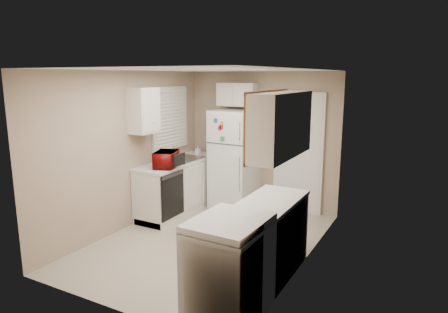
% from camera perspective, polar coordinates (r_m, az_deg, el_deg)
% --- Properties ---
extents(floor, '(3.80, 3.80, 0.00)m').
position_cam_1_polar(floor, '(5.83, -2.39, -12.02)').
color(floor, beige).
rests_on(floor, ground).
extents(ceiling, '(3.80, 3.80, 0.00)m').
position_cam_1_polar(ceiling, '(5.35, -2.60, 12.28)').
color(ceiling, white).
rests_on(ceiling, floor).
extents(wall_left, '(3.80, 3.80, 0.00)m').
position_cam_1_polar(wall_left, '(6.29, -13.52, 0.85)').
color(wall_left, tan).
rests_on(wall_left, floor).
extents(wall_right, '(3.80, 3.80, 0.00)m').
position_cam_1_polar(wall_right, '(4.91, 11.69, -1.99)').
color(wall_right, tan).
rests_on(wall_right, floor).
extents(wall_back, '(2.80, 2.80, 0.00)m').
position_cam_1_polar(wall_back, '(7.14, 5.35, 2.36)').
color(wall_back, tan).
rests_on(wall_back, floor).
extents(wall_front, '(2.80, 2.80, 0.00)m').
position_cam_1_polar(wall_front, '(4.00, -16.60, -5.32)').
color(wall_front, tan).
rests_on(wall_front, floor).
extents(left_counter, '(0.60, 1.80, 0.90)m').
position_cam_1_polar(left_counter, '(6.96, -6.44, -4.22)').
color(left_counter, silver).
rests_on(left_counter, floor).
extents(dishwasher, '(0.03, 0.58, 0.72)m').
position_cam_1_polar(dishwasher, '(6.32, -7.38, -5.50)').
color(dishwasher, black).
rests_on(dishwasher, floor).
extents(sink, '(0.54, 0.74, 0.16)m').
position_cam_1_polar(sink, '(6.98, -5.81, -0.69)').
color(sink, gray).
rests_on(sink, left_counter).
extents(microwave, '(0.53, 0.41, 0.31)m').
position_cam_1_polar(microwave, '(6.34, -8.25, -0.23)').
color(microwave, maroon).
rests_on(microwave, left_counter).
extents(soap_bottle, '(0.08, 0.08, 0.17)m').
position_cam_1_polar(soap_bottle, '(7.30, -3.76, 1.00)').
color(soap_bottle, silver).
rests_on(soap_bottle, left_counter).
extents(window_blinds, '(0.10, 0.98, 1.08)m').
position_cam_1_polar(window_blinds, '(7.01, -7.70, 5.45)').
color(window_blinds, silver).
rests_on(window_blinds, wall_left).
extents(upper_cabinet_left, '(0.30, 0.45, 0.70)m').
position_cam_1_polar(upper_cabinet_left, '(6.28, -11.41, 6.46)').
color(upper_cabinet_left, silver).
rests_on(upper_cabinet_left, wall_left).
extents(refrigerator, '(0.76, 0.74, 1.74)m').
position_cam_1_polar(refrigerator, '(7.05, 1.51, -0.42)').
color(refrigerator, white).
rests_on(refrigerator, floor).
extents(cabinet_over_fridge, '(0.70, 0.30, 0.40)m').
position_cam_1_polar(cabinet_over_fridge, '(7.08, 1.98, 8.85)').
color(cabinet_over_fridge, silver).
rests_on(cabinet_over_fridge, wall_back).
extents(interior_door, '(0.86, 0.06, 2.08)m').
position_cam_1_polar(interior_door, '(6.89, 10.55, 0.37)').
color(interior_door, white).
rests_on(interior_door, floor).
extents(right_counter, '(0.60, 2.00, 0.90)m').
position_cam_1_polar(right_counter, '(4.54, 4.55, -12.96)').
color(right_counter, silver).
rests_on(right_counter, floor).
extents(stove, '(0.68, 0.83, 0.98)m').
position_cam_1_polar(stove, '(4.06, 0.71, -15.36)').
color(stove, white).
rests_on(stove, floor).
extents(upper_cabinet_right, '(0.30, 1.20, 0.70)m').
position_cam_1_polar(upper_cabinet_right, '(4.39, 8.22, 4.50)').
color(upper_cabinet_right, silver).
rests_on(upper_cabinet_right, wall_right).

